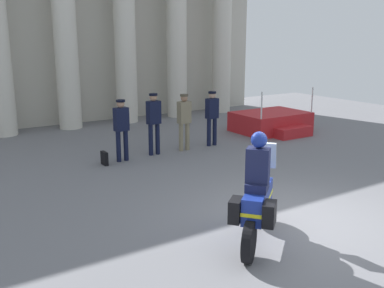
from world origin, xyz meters
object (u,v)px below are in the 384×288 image
motorcycle_with_rider (257,198)px  officer_in_row_3 (212,114)px  officer_in_row_2 (184,118)px  briefcase_on_ground (104,158)px  reviewing_stand (272,122)px  officer_in_row_1 (154,119)px  officer_in_row_0 (121,125)px

motorcycle_with_rider → officer_in_row_3: bearing=21.2°
officer_in_row_2 → briefcase_on_ground: (-2.60, -0.17, -0.82)m
reviewing_stand → motorcycle_with_rider: motorcycle_with_rider is taller
motorcycle_with_rider → briefcase_on_ground: 5.73m
motorcycle_with_rider → briefcase_on_ground: bearing=54.0°
officer_in_row_1 → officer_in_row_3: officer_in_row_1 is taller
officer_in_row_0 → officer_in_row_2: officer_in_row_0 is taller
officer_in_row_2 → briefcase_on_ground: 2.73m
briefcase_on_ground → reviewing_stand: bearing=6.6°
motorcycle_with_rider → briefcase_on_ground: size_ratio=5.28×
officer_in_row_0 → motorcycle_with_rider: size_ratio=0.89×
briefcase_on_ground → officer_in_row_3: bearing=3.6°
officer_in_row_1 → motorcycle_with_rider: 6.03m
officer_in_row_2 → reviewing_stand: bearing=-176.6°
officer_in_row_2 → officer_in_row_0: bearing=-2.9°
reviewing_stand → officer_in_row_1: (-5.05, -0.55, 0.72)m
officer_in_row_1 → officer_in_row_2: 0.99m
officer_in_row_0 → briefcase_on_ground: size_ratio=4.71×
officer_in_row_0 → officer_in_row_1: 1.06m
officer_in_row_1 → officer_in_row_3: size_ratio=1.05×
officer_in_row_1 → motorcycle_with_rider: size_ratio=0.94×
reviewing_stand → officer_in_row_2: bearing=-171.6°
reviewing_stand → officer_in_row_2: (-4.06, -0.60, 0.66)m
reviewing_stand → officer_in_row_2: officer_in_row_2 is taller
reviewing_stand → briefcase_on_ground: reviewing_stand is taller
officer_in_row_2 → briefcase_on_ground: officer_in_row_2 is taller
officer_in_row_2 → motorcycle_with_rider: bearing=64.3°
reviewing_stand → officer_in_row_0: 6.18m
officer_in_row_0 → officer_in_row_2: (2.04, 0.08, -0.00)m
reviewing_stand → motorcycle_with_rider: bearing=-134.2°
reviewing_stand → officer_in_row_1: officer_in_row_1 is taller
officer_in_row_0 → officer_in_row_2: 2.04m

